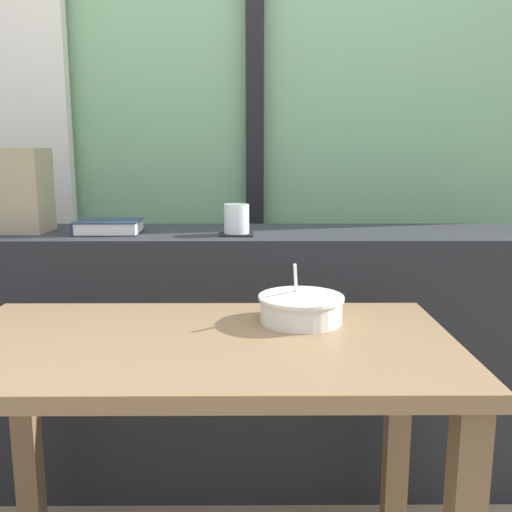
{
  "coord_description": "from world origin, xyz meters",
  "views": [
    {
      "loc": [
        0.12,
        -1.24,
        1.09
      ],
      "look_at": [
        0.13,
        0.42,
        0.78
      ],
      "focal_mm": 39.96,
      "sensor_mm": 36.0,
      "label": 1
    }
  ],
  "objects": [
    {
      "name": "dark_console_ledge",
      "position": [
        0.0,
        0.55,
        0.42
      ],
      "size": [
        2.8,
        0.39,
        0.83
      ],
      "primitive_type": "cube",
      "color": "#23262B",
      "rests_on": "ground"
    },
    {
      "name": "juice_glass",
      "position": [
        0.07,
        0.48,
        0.88
      ],
      "size": [
        0.08,
        0.08,
        0.09
      ],
      "color": "white",
      "rests_on": "coaster_square"
    },
    {
      "name": "closed_book",
      "position": [
        -0.33,
        0.52,
        0.85
      ],
      "size": [
        0.2,
        0.15,
        0.04
      ],
      "color": "#1E2D47",
      "rests_on": "dark_console_ledge"
    },
    {
      "name": "soup_bowl",
      "position": [
        0.24,
        0.07,
        0.71
      ],
      "size": [
        0.2,
        0.2,
        0.15
      ],
      "color": "silver",
      "rests_on": "breakfast_table"
    },
    {
      "name": "outdoor_backdrop",
      "position": [
        0.0,
        1.12,
        1.4
      ],
      "size": [
        4.8,
        0.08,
        2.8
      ],
      "primitive_type": "cube",
      "color": "#7AAD7F",
      "rests_on": "ground"
    },
    {
      "name": "breakfast_table",
      "position": [
        0.01,
        -0.05,
        0.56
      ],
      "size": [
        1.1,
        0.58,
        0.68
      ],
      "color": "brown",
      "rests_on": "ground"
    },
    {
      "name": "coaster_square",
      "position": [
        0.07,
        0.48,
        0.83
      ],
      "size": [
        0.1,
        0.1,
        0.0
      ],
      "primitive_type": "cube",
      "color": "black",
      "rests_on": "dark_console_ledge"
    },
    {
      "name": "window_divider_post",
      "position": [
        0.13,
        1.05,
        1.3
      ],
      "size": [
        0.07,
        0.05,
        2.6
      ],
      "primitive_type": "cube",
      "color": "black",
      "rests_on": "ground"
    }
  ]
}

